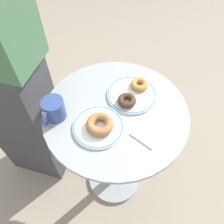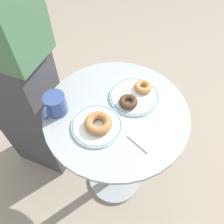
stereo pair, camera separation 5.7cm
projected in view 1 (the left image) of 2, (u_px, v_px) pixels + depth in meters
name	position (u px, v px, depth m)	size (l,w,h in m)	color
ground_plane	(114.00, 178.00, 1.56)	(7.00, 7.00, 0.02)	gray
cafe_table	(115.00, 142.00, 1.15)	(0.61, 0.61, 0.78)	#999EA3
plate_left	(98.00, 127.00, 0.87)	(0.20, 0.20, 0.01)	white
plate_right	(132.00, 94.00, 0.97)	(0.22, 0.22, 0.01)	white
donut_cinnamon	(100.00, 124.00, 0.85)	(0.11, 0.11, 0.03)	#A36B3D
donut_old_fashioned	(139.00, 84.00, 0.98)	(0.08, 0.08, 0.03)	#BC7F42
donut_chocolate	(127.00, 100.00, 0.93)	(0.08, 0.08, 0.03)	#422819
paper_napkin	(149.00, 132.00, 0.86)	(0.11, 0.10, 0.01)	white
coffee_mug	(54.00, 110.00, 0.88)	(0.13, 0.09, 0.09)	#334784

